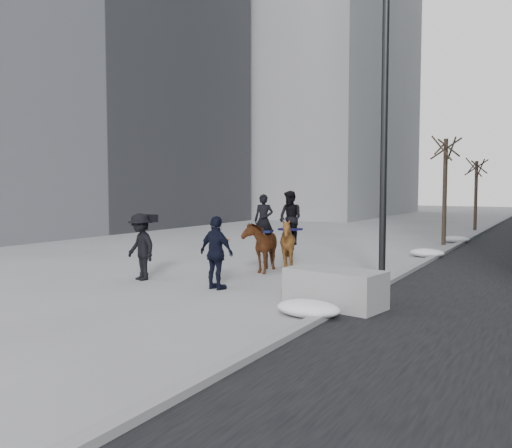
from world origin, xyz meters
The scene contains 12 objects.
ground centered at (0.00, 0.00, 0.00)m, with size 120.00×120.00×0.00m, color gray.
curb centered at (3.00, 10.00, 0.06)m, with size 0.25×90.00×0.12m, color gray.
building_left centered at (-19.00, 10.00, 10.00)m, with size 12.00×26.00×20.00m, color #595960.
planter centered at (2.83, -0.50, 0.39)m, with size 1.95×0.97×0.78m, color gray.
tree_near centered at (2.40, 12.89, 2.46)m, with size 1.20×1.20×4.93m, color #33271E, non-canonical shape.
tree_far centered at (2.40, 21.80, 2.15)m, with size 1.20×1.20×4.30m, color #3B2B23, non-canonical shape.
mounted_left centered at (-0.79, 2.89, 0.83)m, with size 1.26×1.88×2.24m.
mounted_right centered at (-0.18, 3.42, 0.93)m, with size 1.61×1.71×2.33m.
feeder centered at (-0.34, -0.10, 0.88)m, with size 1.09×0.95×1.75m.
camera_crew centered at (-2.79, -0.01, 0.89)m, with size 1.29×0.99×1.75m.
lamppost centered at (2.60, 3.52, 4.99)m, with size 0.25×0.80×9.09m.
snow_piles centered at (2.70, 6.24, 0.15)m, with size 1.26×16.28×0.32m.
Camera 1 is at (6.86, -10.72, 2.46)m, focal length 38.00 mm.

